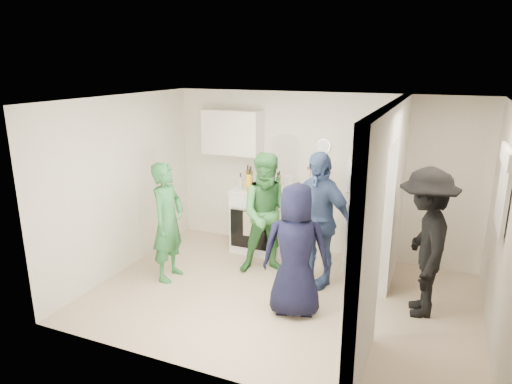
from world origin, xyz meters
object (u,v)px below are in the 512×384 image
person_green_left (168,222)px  person_denim (317,219)px  fridge (373,215)px  stove (261,219)px  person_nook (425,243)px  wicker_basket (371,152)px  person_green_center (269,214)px  blue_bowl (371,142)px  person_navy (296,251)px  yellow_cup_stack_top (393,152)px

person_green_left → person_denim: bearing=-73.5°
fridge → person_green_left: person_green_left is taller
stove → person_nook: size_ratio=0.57×
wicker_basket → person_green_center: size_ratio=0.20×
fridge → blue_bowl: size_ratio=6.87×
person_green_center → fridge: bearing=2.6°
fridge → person_denim: size_ratio=0.90×
stove → wicker_basket: 2.03m
person_navy → person_nook: bearing=-172.6°
blue_bowl → person_green_center: (-1.22, -0.74, -0.98)m
stove → wicker_basket: bearing=0.7°
fridge → person_nook: 1.27m
wicker_basket → person_navy: bearing=-107.4°
stove → blue_bowl: size_ratio=4.24×
yellow_cup_stack_top → person_green_center: 1.88m
yellow_cup_stack_top → person_green_center: bearing=-159.0°
fridge → person_navy: (-0.62, -1.62, -0.02)m
person_green_left → person_denim: size_ratio=0.90×
yellow_cup_stack_top → person_nook: yellow_cup_stack_top is taller
wicker_basket → person_green_center: bearing=-148.8°
stove → person_green_left: 1.67m
person_nook → person_denim: bearing=-110.3°
blue_bowl → person_green_center: 1.74m
person_green_center → person_nook: (2.08, -0.33, 0.03)m
yellow_cup_stack_top → person_denim: bearing=-141.9°
person_denim → blue_bowl: bearing=78.5°
person_navy → yellow_cup_stack_top: bearing=-135.0°
stove → person_nook: person_nook is taller
stove → fridge: fridge is taller
yellow_cup_stack_top → person_denim: 1.36m
stove → person_green_center: size_ratio=0.59×
fridge → person_denim: bearing=-129.1°
fridge → person_navy: fridge is taller
person_green_left → person_nook: 3.30m
wicker_basket → person_denim: size_ratio=0.19×
wicker_basket → stove: bearing=-179.3°
person_denim → person_nook: size_ratio=1.02×
stove → wicker_basket: wicker_basket is taller
wicker_basket → person_green_left: 2.97m
yellow_cup_stack_top → person_navy: bearing=-119.0°
blue_bowl → person_denim: (-0.51, -0.80, -0.94)m
yellow_cup_stack_top → person_nook: bearing=-60.0°
person_green_left → person_green_center: 1.40m
wicker_basket → person_green_left: (-2.42, -1.46, -0.90)m
person_green_left → wicker_basket: bearing=-61.4°
fridge → yellow_cup_stack_top: (0.22, -0.10, 0.95)m
stove → yellow_cup_stack_top: yellow_cup_stack_top is taller
yellow_cup_stack_top → person_green_left: (-2.74, -1.31, -0.95)m
wicker_basket → yellow_cup_stack_top: (0.32, -0.15, 0.05)m
person_green_center → person_denim: bearing=-29.7°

